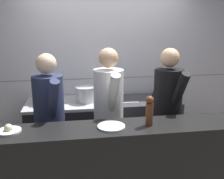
{
  "coord_description": "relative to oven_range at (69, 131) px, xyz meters",
  "views": [
    {
      "loc": [
        -0.54,
        -2.62,
        2.0
      ],
      "look_at": [
        -0.03,
        0.63,
        1.15
      ],
      "focal_mm": 42.0,
      "sensor_mm": 36.0,
      "label": 1
    }
  ],
  "objects": [
    {
      "name": "wall_back_tiled",
      "position": [
        0.6,
        0.4,
        0.85
      ],
      "size": [
        8.0,
        0.06,
        2.6
      ],
      "color": "silver",
      "rests_on": "ground_plane"
    },
    {
      "name": "oven_range",
      "position": [
        0.0,
        0.0,
        0.0
      ],
      "size": [
        1.17,
        0.71,
        0.9
      ],
      "color": "#232326",
      "rests_on": "ground_plane"
    },
    {
      "name": "prep_counter",
      "position": [
        1.12,
        -0.0,
        -0.01
      ],
      "size": [
        0.97,
        0.65,
        0.89
      ],
      "color": "#38383D",
      "rests_on": "ground_plane"
    },
    {
      "name": "pass_counter",
      "position": [
        0.51,
        -1.28,
        0.05
      ],
      "size": [
        2.98,
        0.45,
        1.02
      ],
      "color": "black",
      "rests_on": "ground_plane"
    },
    {
      "name": "stock_pot",
      "position": [
        -0.32,
        -0.02,
        0.57
      ],
      "size": [
        0.23,
        0.23,
        0.22
      ],
      "color": "beige",
      "rests_on": "oven_range"
    },
    {
      "name": "sauce_pot",
      "position": [
        0.25,
        -0.04,
        0.57
      ],
      "size": [
        0.28,
        0.28,
        0.22
      ],
      "color": "#B7BABF",
      "rests_on": "oven_range"
    },
    {
      "name": "chefs_knife",
      "position": [
        0.78,
        -0.13,
        0.44
      ],
      "size": [
        0.37,
        0.04,
        0.02
      ],
      "color": "#B7BABF",
      "rests_on": "prep_counter"
    },
    {
      "name": "plated_dish_main",
      "position": [
        -0.52,
        -1.25,
        0.59
      ],
      "size": [
        0.22,
        0.22,
        0.08
      ],
      "color": "white",
      "rests_on": "pass_counter"
    },
    {
      "name": "plated_dish_appetiser",
      "position": [
        0.42,
        -1.29,
        0.58
      ],
      "size": [
        0.27,
        0.27,
        0.02
      ],
      "color": "white",
      "rests_on": "pass_counter"
    },
    {
      "name": "pepper_mill",
      "position": [
        0.79,
        -1.29,
        0.73
      ],
      "size": [
        0.08,
        0.08,
        0.3
      ],
      "color": "brown",
      "rests_on": "pass_counter"
    },
    {
      "name": "chef_head_cook",
      "position": [
        -0.2,
        -0.73,
        0.48
      ],
      "size": [
        0.43,
        0.72,
        1.68
      ],
      "rotation": [
        0.0,
        0.0,
        0.32
      ],
      "color": "black",
      "rests_on": "ground_plane"
    },
    {
      "name": "chef_sous",
      "position": [
        0.48,
        -0.68,
        0.5
      ],
      "size": [
        0.38,
        0.75,
        1.72
      ],
      "rotation": [
        0.0,
        0.0,
        0.09
      ],
      "color": "black",
      "rests_on": "ground_plane"
    },
    {
      "name": "chef_line",
      "position": [
        1.21,
        -0.68,
        0.5
      ],
      "size": [
        0.42,
        0.75,
        1.71
      ],
      "rotation": [
        0.0,
        0.0,
        0.22
      ],
      "color": "black",
      "rests_on": "ground_plane"
    }
  ]
}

